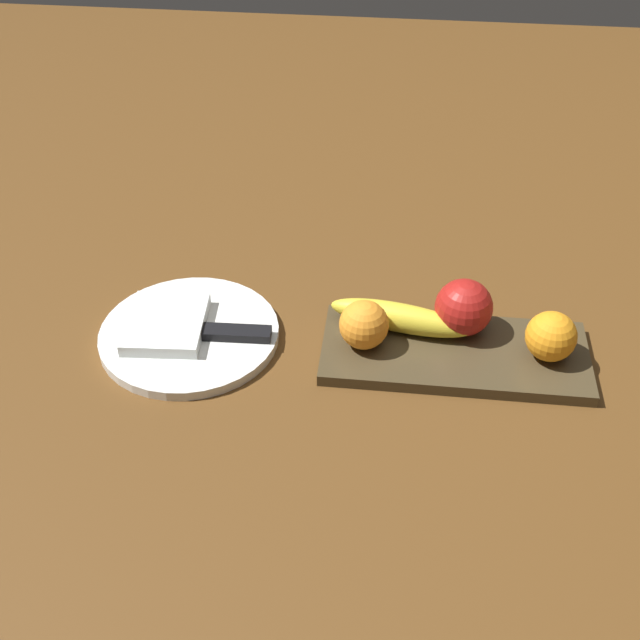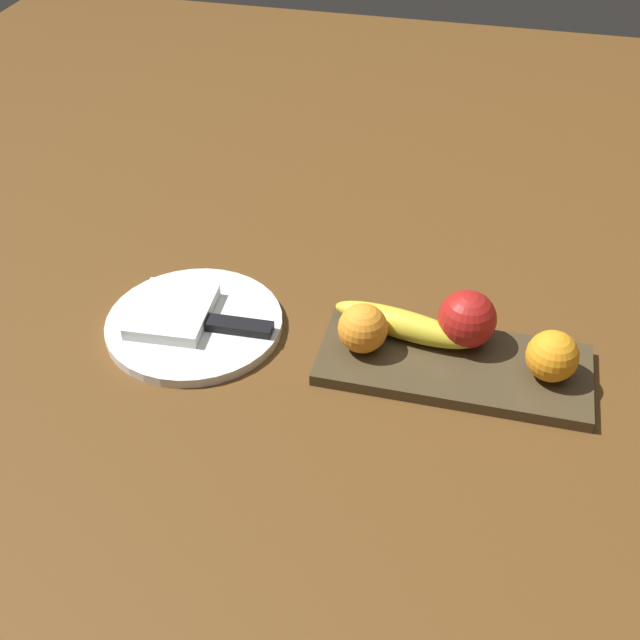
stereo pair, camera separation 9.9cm
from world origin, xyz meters
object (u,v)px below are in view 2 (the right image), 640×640
Objects in this scene: orange_near_apple at (552,356)px; orange_near_banana at (363,328)px; banana at (403,323)px; apple at (467,319)px; fruit_tray at (454,365)px; knife at (226,325)px; dinner_plate at (194,324)px; folded_napkin at (173,312)px.

orange_near_apple is 0.22m from orange_near_banana.
apple is at bearing 13.95° from banana.
fruit_tray is 1.81× the size of knife.
dinner_plate is (0.34, -0.00, -0.00)m from fruit_tray.
orange_near_banana is 0.18m from knife.
banana is at bearing 2.92° from apple.
folded_napkin is (0.25, -0.00, -0.02)m from orange_near_banana.
fruit_tray is at bearing -180.00° from folded_napkin.
knife is (0.22, 0.04, -0.02)m from banana.
orange_near_apple reaches higher than fruit_tray.
folded_napkin is at bearing 0.00° from dinner_plate.
knife reaches higher than fruit_tray.
orange_near_apple is (-0.10, 0.04, -0.01)m from apple.
banana is 0.06m from orange_near_banana.
folded_napkin is (0.37, 0.04, -0.03)m from apple.
orange_near_apple is 0.54× the size of folded_napkin.
dinner_plate is at bearing -161.87° from banana.
apple is 0.32× the size of dinner_plate.
apple reaches higher than knife.
folded_napkin is (0.48, -0.00, -0.03)m from orange_near_apple.
fruit_tray is at bearing 180.00° from dinner_plate.
orange_near_banana reaches higher than knife.
knife is (-0.07, 0.01, -0.00)m from folded_napkin.
orange_near_banana is (0.22, 0.00, -0.00)m from orange_near_apple.
dinner_plate is 0.03m from folded_napkin.
knife is at bearing 0.78° from orange_near_banana.
apple reaches higher than dinner_plate.
banana is 2.96× the size of orange_near_banana.
knife is (0.40, 0.01, -0.03)m from orange_near_apple.
fruit_tray is 0.06m from apple.
folded_napkin is at bearing -0.83° from orange_near_banana.
orange_near_banana is (0.11, 0.00, 0.04)m from fruit_tray.
orange_near_banana is (0.04, 0.04, 0.01)m from banana.
orange_near_banana is 0.54× the size of folded_napkin.
fruit_tray is 0.36m from folded_napkin.
apple is 0.40× the size of knife.
apple is 1.18× the size of orange_near_apple.
knife is (0.18, 0.00, -0.03)m from orange_near_banana.
banana is 0.22m from knife.
knife is at bearing -158.87° from banana.
dinner_plate is at bearing -0.00° from fruit_tray.
fruit_tray is at bearing 178.91° from knife.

